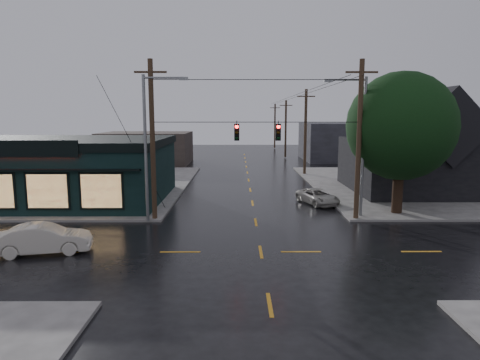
{
  "coord_description": "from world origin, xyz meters",
  "views": [
    {
      "loc": [
        -1.14,
        -20.43,
        6.68
      ],
      "look_at": [
        -1.01,
        4.51,
        2.94
      ],
      "focal_mm": 32.0,
      "sensor_mm": 36.0,
      "label": 1
    }
  ],
  "objects_px": {
    "suv_silver": "(318,197)",
    "corner_tree": "(401,126)",
    "utility_pole_nw": "(155,220)",
    "sedan_cream": "(43,239)",
    "utility_pole_ne": "(356,220)"
  },
  "relations": [
    {
      "from": "utility_pole_nw",
      "to": "utility_pole_ne",
      "type": "xyz_separation_m",
      "value": [
        13.0,
        0.0,
        0.0
      ]
    },
    {
      "from": "corner_tree",
      "to": "sedan_cream",
      "type": "relative_size",
      "value": 2.13
    },
    {
      "from": "corner_tree",
      "to": "utility_pole_nw",
      "type": "relative_size",
      "value": 0.93
    },
    {
      "from": "corner_tree",
      "to": "utility_pole_nw",
      "type": "bearing_deg",
      "value": -174.46
    },
    {
      "from": "utility_pole_ne",
      "to": "suv_silver",
      "type": "height_order",
      "value": "utility_pole_ne"
    },
    {
      "from": "utility_pole_nw",
      "to": "suv_silver",
      "type": "height_order",
      "value": "utility_pole_nw"
    },
    {
      "from": "corner_tree",
      "to": "suv_silver",
      "type": "height_order",
      "value": "corner_tree"
    },
    {
      "from": "suv_silver",
      "to": "corner_tree",
      "type": "bearing_deg",
      "value": -57.31
    },
    {
      "from": "utility_pole_nw",
      "to": "suv_silver",
      "type": "xyz_separation_m",
      "value": [
        11.49,
        5.15,
        0.58
      ]
    },
    {
      "from": "utility_pole_nw",
      "to": "sedan_cream",
      "type": "height_order",
      "value": "utility_pole_nw"
    },
    {
      "from": "utility_pole_nw",
      "to": "utility_pole_ne",
      "type": "distance_m",
      "value": 13.0
    },
    {
      "from": "sedan_cream",
      "to": "suv_silver",
      "type": "height_order",
      "value": "sedan_cream"
    },
    {
      "from": "utility_pole_ne",
      "to": "suv_silver",
      "type": "bearing_deg",
      "value": 106.36
    },
    {
      "from": "sedan_cream",
      "to": "suv_silver",
      "type": "xyz_separation_m",
      "value": [
        15.63,
        11.83,
        -0.16
      ]
    },
    {
      "from": "corner_tree",
      "to": "sedan_cream",
      "type": "xyz_separation_m",
      "value": [
        -20.36,
        -8.25,
        -5.26
      ]
    }
  ]
}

